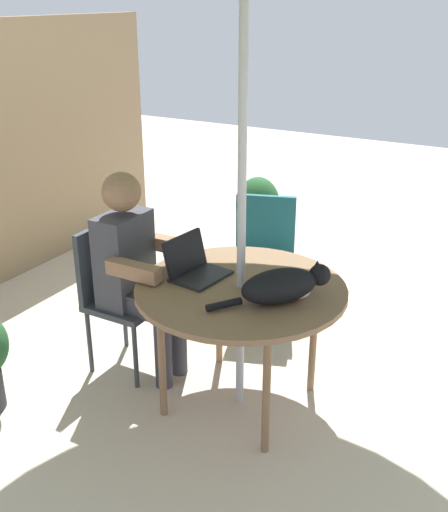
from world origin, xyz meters
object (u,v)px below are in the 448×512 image
at_px(chair_occupied, 115,286).
at_px(laptop, 193,264).
at_px(patio_table, 241,295).
at_px(potted_plant_by_chair, 257,220).
at_px(person_seated, 135,265).
at_px(cat, 284,286).
at_px(chair_empty, 263,252).

bearing_deg(chair_occupied, laptop, -90.33).
height_order(patio_table, potted_plant_by_chair, potted_plant_by_chair).
height_order(chair_occupied, laptop, laptop).
relative_size(patio_table, person_seated, 0.90).
distance_m(patio_table, cat, 0.30).
relative_size(patio_table, laptop, 3.35).
bearing_deg(person_seated, laptop, -90.46).
bearing_deg(person_seated, potted_plant_by_chair, 0.74).
xyz_separation_m(chair_empty, potted_plant_by_chair, (0.72, 0.40, -0.07)).
bearing_deg(laptop, person_seated, 89.54).
height_order(chair_occupied, person_seated, person_seated).
relative_size(laptop, cat, 0.64).
distance_m(patio_table, chair_occupied, 0.85).
bearing_deg(chair_occupied, patio_table, -90.00).
xyz_separation_m(person_seated, potted_plant_by_chair, (1.62, 0.02, -0.24)).
height_order(chair_occupied, chair_empty, same).
bearing_deg(patio_table, person_seated, 90.00).
height_order(person_seated, potted_plant_by_chair, person_seated).
distance_m(patio_table, potted_plant_by_chair, 1.78).
distance_m(patio_table, person_seated, 0.68).
xyz_separation_m(chair_occupied, laptop, (-0.00, -0.55, 0.26)).
bearing_deg(chair_occupied, person_seated, -90.00).
height_order(patio_table, person_seated, person_seated).
xyz_separation_m(laptop, cat, (-0.04, -0.55, 0.02)).
relative_size(patio_table, cat, 2.14).
bearing_deg(chair_empty, patio_table, -161.35).
relative_size(chair_occupied, laptop, 2.69).
xyz_separation_m(chair_empty, cat, (-0.95, -0.57, 0.28)).
xyz_separation_m(cat, potted_plant_by_chair, (1.67, 0.96, -0.35)).
height_order(patio_table, chair_empty, chair_empty).
bearing_deg(chair_occupied, cat, -92.24).
relative_size(chair_occupied, person_seated, 0.72).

